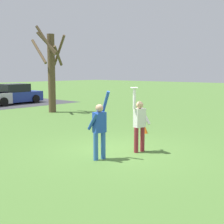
{
  "coord_description": "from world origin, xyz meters",
  "views": [
    {
      "loc": [
        -7.58,
        -6.39,
        2.6
      ],
      "look_at": [
        -0.39,
        -0.02,
        1.34
      ],
      "focal_mm": 49.73,
      "sensor_mm": 36.0,
      "label": 1
    }
  ],
  "objects_px": {
    "person_catcher": "(140,122)",
    "parked_car_blue": "(15,94)",
    "frisbee_disc": "(134,88)",
    "bare_tree_tall": "(51,69)",
    "field_cone_orange": "(145,129)",
    "person_defender": "(99,127)"
  },
  "relations": [
    {
      "from": "field_cone_orange",
      "to": "person_catcher",
      "type": "bearing_deg",
      "value": -147.78
    },
    {
      "from": "parked_car_blue",
      "to": "person_catcher",
      "type": "bearing_deg",
      "value": -110.81
    },
    {
      "from": "frisbee_disc",
      "to": "parked_car_blue",
      "type": "height_order",
      "value": "frisbee_disc"
    },
    {
      "from": "person_catcher",
      "to": "parked_car_blue",
      "type": "height_order",
      "value": "person_catcher"
    },
    {
      "from": "bare_tree_tall",
      "to": "person_catcher",
      "type": "bearing_deg",
      "value": -112.8
    },
    {
      "from": "person_catcher",
      "to": "frisbee_disc",
      "type": "distance_m",
      "value": 1.13
    },
    {
      "from": "parked_car_blue",
      "to": "field_cone_orange",
      "type": "bearing_deg",
      "value": -103.46
    },
    {
      "from": "person_defender",
      "to": "frisbee_disc",
      "type": "relative_size",
      "value": 8.22
    },
    {
      "from": "person_defender",
      "to": "frisbee_disc",
      "type": "distance_m",
      "value": 1.71
    },
    {
      "from": "bare_tree_tall",
      "to": "field_cone_orange",
      "type": "height_order",
      "value": "bare_tree_tall"
    },
    {
      "from": "field_cone_orange",
      "to": "parked_car_blue",
      "type": "bearing_deg",
      "value": 78.6
    },
    {
      "from": "parked_car_blue",
      "to": "person_defender",
      "type": "bearing_deg",
      "value": -115.71
    },
    {
      "from": "person_catcher",
      "to": "person_defender",
      "type": "height_order",
      "value": "person_catcher"
    },
    {
      "from": "parked_car_blue",
      "to": "bare_tree_tall",
      "type": "distance_m",
      "value": 7.1
    },
    {
      "from": "person_defender",
      "to": "frisbee_disc",
      "type": "height_order",
      "value": "frisbee_disc"
    },
    {
      "from": "person_defender",
      "to": "field_cone_orange",
      "type": "bearing_deg",
      "value": 31.27
    },
    {
      "from": "frisbee_disc",
      "to": "field_cone_orange",
      "type": "relative_size",
      "value": 0.78
    },
    {
      "from": "frisbee_disc",
      "to": "person_catcher",
      "type": "bearing_deg",
      "value": -13.79
    },
    {
      "from": "person_defender",
      "to": "bare_tree_tall",
      "type": "xyz_separation_m",
      "value": [
        5.69,
        9.64,
        1.77
      ]
    },
    {
      "from": "bare_tree_tall",
      "to": "field_cone_orange",
      "type": "distance_m",
      "value": 8.88
    },
    {
      "from": "person_catcher",
      "to": "person_defender",
      "type": "distance_m",
      "value": 1.52
    },
    {
      "from": "bare_tree_tall",
      "to": "field_cone_orange",
      "type": "relative_size",
      "value": 16.72
    }
  ]
}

